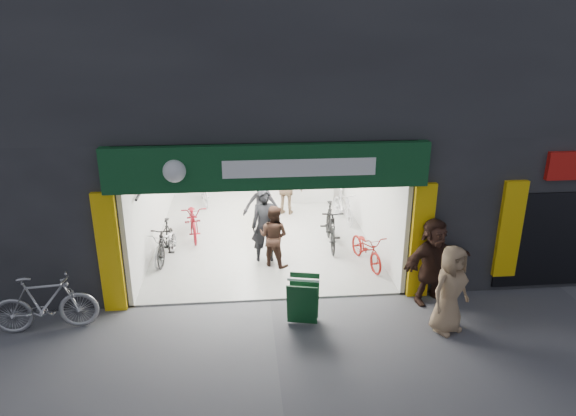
{
  "coord_description": "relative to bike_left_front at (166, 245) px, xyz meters",
  "views": [
    {
      "loc": [
        -0.52,
        -9.81,
        5.71
      ],
      "look_at": [
        0.53,
        1.5,
        1.59
      ],
      "focal_mm": 32.0,
      "sensor_mm": 36.0,
      "label": 1
    }
  ],
  "objects": [
    {
      "name": "bike_right_back",
      "position": [
        4.99,
        2.24,
        0.07
      ],
      "size": [
        0.74,
        1.69,
        0.99
      ],
      "primitive_type": "imported",
      "rotation": [
        0.0,
        0.0,
        0.17
      ],
      "color": "silver",
      "rests_on": "ground"
    },
    {
      "name": "bike_right_mid",
      "position": [
        5.0,
        -0.75,
        0.02
      ],
      "size": [
        0.9,
        1.74,
        0.87
      ],
      "primitive_type": "imported",
      "rotation": [
        0.0,
        0.0,
        0.2
      ],
      "color": "maroon",
      "rests_on": "ground"
    },
    {
      "name": "customer_a",
      "position": [
        2.51,
        -0.32,
        0.54
      ],
      "size": [
        0.7,
        0.46,
        1.91
      ],
      "primitive_type": "imported",
      "rotation": [
        0.0,
        0.0,
        0.0
      ],
      "color": "black",
      "rests_on": "ground"
    },
    {
      "name": "pedestrian_far",
      "position": [
        5.95,
        -2.6,
        0.53
      ],
      "size": [
        1.84,
        1.19,
        1.9
      ],
      "primitive_type": "imported",
      "rotation": [
        0.0,
        0.0,
        0.39
      ],
      "color": "#341F17",
      "rests_on": "ground"
    },
    {
      "name": "bike_left_midfront",
      "position": [
        0.0,
        -0.01,
        0.09
      ],
      "size": [
        0.64,
        1.73,
        1.02
      ],
      "primitive_type": "imported",
      "rotation": [
        0.0,
        0.0,
        -0.1
      ],
      "color": "black",
      "rests_on": "ground"
    },
    {
      "name": "customer_c",
      "position": [
        2.51,
        1.61,
        0.42
      ],
      "size": [
        1.11,
        0.69,
        1.67
      ],
      "primitive_type": "imported",
      "rotation": [
        0.0,
        0.0,
        -0.06
      ],
      "color": "black",
      "rests_on": "ground"
    },
    {
      "name": "building",
      "position": [
        3.41,
        2.69,
        3.9
      ],
      "size": [
        17.0,
        10.27,
        8.0
      ],
      "color": "#232326",
      "rests_on": "ground"
    },
    {
      "name": "customer_b",
      "position": [
        2.7,
        -0.59,
        0.37
      ],
      "size": [
        0.96,
        0.9,
        1.58
      ],
      "primitive_type": "imported",
      "rotation": [
        0.0,
        0.0,
        2.62
      ],
      "color": "#352018",
      "rests_on": "ground"
    },
    {
      "name": "bike_left_back",
      "position": [
        0.7,
        4.27,
        0.07
      ],
      "size": [
        0.78,
        1.68,
        0.97
      ],
      "primitive_type": "imported",
      "rotation": [
        0.0,
        0.0,
        0.2
      ],
      "color": "#BBBBC0",
      "rests_on": "ground"
    },
    {
      "name": "customer_d",
      "position": [
        3.35,
        2.95,
        0.42
      ],
      "size": [
        1.06,
        0.68,
        1.68
      ],
      "primitive_type": "imported",
      "rotation": [
        0.0,
        0.0,
        2.84
      ],
      "color": "#8C6E51",
      "rests_on": "ground"
    },
    {
      "name": "parked_bike",
      "position": [
        -1.9,
        -3.02,
        0.17
      ],
      "size": [
        2.02,
        0.76,
        1.19
      ],
      "primitive_type": "imported",
      "rotation": [
        0.0,
        0.0,
        1.68
      ],
      "color": "#A1A1A6",
      "rests_on": "ground"
    },
    {
      "name": "bike_left_midback",
      "position": [
        0.58,
        1.49,
        0.08
      ],
      "size": [
        0.94,
        1.99,
        1.0
      ],
      "primitive_type": "imported",
      "rotation": [
        0.0,
        0.0,
        0.15
      ],
      "color": "maroon",
      "rests_on": "ground"
    },
    {
      "name": "pedestrian_near",
      "position": [
        5.88,
        -3.74,
        0.47
      ],
      "size": [
        1.04,
        0.9,
        1.79
      ],
      "primitive_type": "imported",
      "rotation": [
        0.0,
        0.0,
        0.47
      ],
      "color": "#937656",
      "rests_on": "ground"
    },
    {
      "name": "ground",
      "position": [
        2.5,
        -2.3,
        -0.42
      ],
      "size": [
        60.0,
        60.0,
        0.0
      ],
      "primitive_type": "plane",
      "color": "#56565B",
      "rests_on": "ground"
    },
    {
      "name": "sandwich_board",
      "position": [
        3.11,
        -3.18,
        0.1
      ],
      "size": [
        0.73,
        0.74,
        0.94
      ],
      "rotation": [
        0.0,
        0.0,
        -0.23
      ],
      "color": "#0E391A",
      "rests_on": "ground"
    },
    {
      "name": "bike_right_front",
      "position": [
        4.3,
        0.45,
        0.17
      ],
      "size": [
        0.68,
        1.98,
        1.17
      ],
      "primitive_type": "imported",
      "rotation": [
        0.0,
        0.0,
        -0.07
      ],
      "color": "black",
      "rests_on": "ground"
    },
    {
      "name": "bike_left_front",
      "position": [
        0.0,
        0.0,
        0.0
      ],
      "size": [
        0.87,
        1.67,
        0.84
      ],
      "primitive_type": "imported",
      "rotation": [
        0.0,
        0.0,
        -0.21
      ],
      "color": "#B0B0B4",
      "rests_on": "ground"
    }
  ]
}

